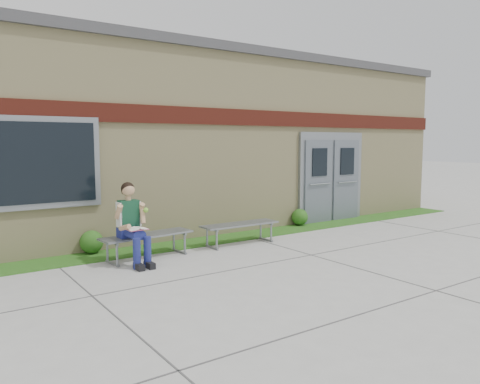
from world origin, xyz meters
TOP-DOWN VIEW (x-y plane):
  - ground at (0.00, 0.00)m, footprint 80.00×80.00m
  - grass_strip at (0.00, 2.60)m, footprint 16.00×0.80m
  - school_building at (-0.00, 5.99)m, footprint 16.20×6.22m
  - bench_left at (-1.55, 2.00)m, footprint 1.71×0.63m
  - bench_right at (0.45, 2.00)m, footprint 1.65×0.48m
  - girl at (-1.90, 1.79)m, footprint 0.51×0.85m
  - shrub_mid at (-2.27, 2.85)m, footprint 0.42×0.42m
  - shrub_east at (2.83, 2.85)m, footprint 0.40×0.40m

SIDE VIEW (x-z plane):
  - ground at x=0.00m, z-range 0.00..0.00m
  - grass_strip at x=0.00m, z-range 0.00..0.02m
  - shrub_east at x=2.83m, z-range 0.02..0.42m
  - shrub_mid at x=-2.27m, z-range 0.02..0.44m
  - bench_right at x=0.45m, z-range 0.12..0.54m
  - bench_left at x=-1.55m, z-range 0.12..0.55m
  - girl at x=-1.90m, z-range 0.02..1.40m
  - school_building at x=0.00m, z-range 0.00..4.20m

